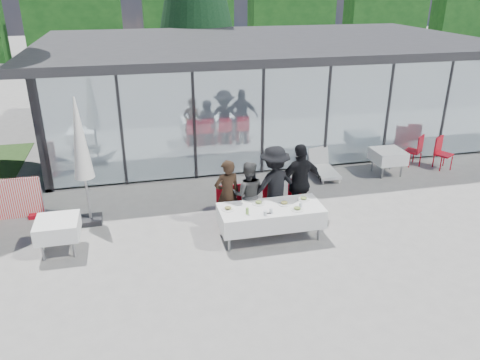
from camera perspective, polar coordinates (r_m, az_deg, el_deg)
name	(u,v)px	position (r m, az deg, el deg)	size (l,w,h in m)	color
ground	(265,247)	(10.14, 3.10, -8.18)	(90.00, 90.00, 0.00)	gray
pavilion	(258,74)	(17.34, 2.21, 12.82)	(14.80, 8.80, 3.44)	gray
treeline	(133,26)	(36.43, -12.87, 17.86)	(62.50, 2.00, 4.40)	#133D13
dining_table	(271,216)	(10.25, 3.76, -4.37)	(2.26, 0.96, 0.75)	white
diner_a	(227,195)	(10.53, -1.57, -1.78)	(0.60, 0.60, 1.65)	black
diner_chair_a	(227,205)	(10.71, -1.62, -3.03)	(0.44, 0.44, 0.97)	#B60C19
diner_b	(248,194)	(10.64, 0.98, -1.74)	(0.76, 0.76, 1.57)	#434343
diner_chair_b	(247,203)	(10.81, 0.89, -2.78)	(0.44, 0.44, 0.97)	#B60C19
diner_c	(274,185)	(10.73, 4.20, -0.67)	(1.21, 1.21, 1.88)	black
diner_chair_c	(273,200)	(10.96, 4.03, -2.45)	(0.44, 0.44, 0.97)	#B60C19
diner_d	(300,183)	(10.92, 7.33, -0.35)	(1.10, 1.10, 1.89)	black
diner_chair_d	(298,197)	(11.15, 7.11, -2.12)	(0.44, 0.44, 0.97)	#B60C19
plate_a	(228,209)	(10.02, -1.48, -3.49)	(0.28, 0.28, 0.07)	white
plate_b	(259,203)	(10.28, 2.28, -2.78)	(0.28, 0.28, 0.07)	white
plate_c	(284,203)	(10.29, 5.42, -2.83)	(0.28, 0.28, 0.07)	white
plate_d	(304,199)	(10.55, 7.75, -2.27)	(0.28, 0.28, 0.07)	white
plate_extra	(297,209)	(10.08, 6.99, -3.50)	(0.28, 0.28, 0.07)	white
juice_bottle	(247,211)	(9.80, 0.89, -3.81)	(0.06, 0.06, 0.14)	#7DAD48
drinking_glasses	(279,210)	(9.95, 4.79, -3.61)	(0.92, 0.27, 0.10)	silver
folded_eyeglasses	(268,213)	(9.87, 3.41, -4.08)	(0.14, 0.03, 0.01)	black
spare_table_left	(58,228)	(10.42, -21.35, -5.48)	(0.86, 0.86, 0.74)	white
spare_table_right	(388,156)	(14.27, 17.60, 2.78)	(0.86, 0.86, 0.74)	white
spare_chair_a	(441,151)	(15.32, 23.32, 3.27)	(0.60, 0.60, 0.97)	#B60C19
spare_chair_b	(416,149)	(15.22, 20.66, 3.56)	(0.62, 0.62, 0.97)	#B60C19
market_umbrella	(81,146)	(10.91, -18.86, 3.97)	(0.50, 0.50, 3.00)	black
lounger	(322,166)	(13.89, 10.00, 1.69)	(0.66, 1.36, 0.72)	silver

